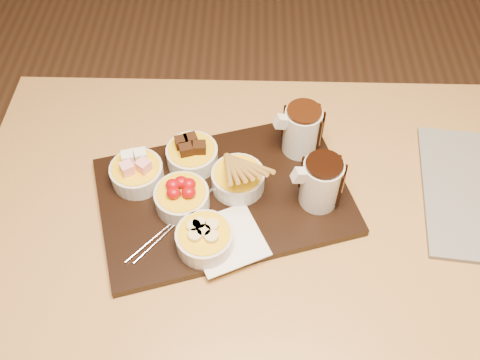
{
  "coord_description": "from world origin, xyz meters",
  "views": [
    {
      "loc": [
        -0.07,
        -0.53,
        1.58
      ],
      "look_at": [
        -0.09,
        0.07,
        0.81
      ],
      "focal_mm": 40.0,
      "sensor_mm": 36.0,
      "label": 1
    }
  ],
  "objects_px": {
    "pitcher_dark_chocolate": "(321,183)",
    "pitcher_milk_chocolate": "(302,131)",
    "dining_table": "(282,256)",
    "bowl_strawberries": "(182,199)",
    "serving_board": "(224,196)"
  },
  "relations": [
    {
      "from": "bowl_strawberries",
      "to": "pitcher_milk_chocolate",
      "type": "bearing_deg",
      "value": 33.39
    },
    {
      "from": "serving_board",
      "to": "pitcher_milk_chocolate",
      "type": "relative_size",
      "value": 4.64
    },
    {
      "from": "dining_table",
      "to": "bowl_strawberries",
      "type": "distance_m",
      "value": 0.24
    },
    {
      "from": "dining_table",
      "to": "bowl_strawberries",
      "type": "height_order",
      "value": "bowl_strawberries"
    },
    {
      "from": "dining_table",
      "to": "pitcher_dark_chocolate",
      "type": "relative_size",
      "value": 12.09
    },
    {
      "from": "pitcher_dark_chocolate",
      "to": "pitcher_milk_chocolate",
      "type": "xyz_separation_m",
      "value": [
        -0.03,
        0.13,
        0.0
      ]
    },
    {
      "from": "serving_board",
      "to": "bowl_strawberries",
      "type": "distance_m",
      "value": 0.08
    },
    {
      "from": "dining_table",
      "to": "pitcher_dark_chocolate",
      "type": "distance_m",
      "value": 0.19
    },
    {
      "from": "bowl_strawberries",
      "to": "pitcher_milk_chocolate",
      "type": "relative_size",
      "value": 1.01
    },
    {
      "from": "dining_table",
      "to": "pitcher_milk_chocolate",
      "type": "bearing_deg",
      "value": 80.37
    },
    {
      "from": "bowl_strawberries",
      "to": "pitcher_dark_chocolate",
      "type": "relative_size",
      "value": 1.01
    },
    {
      "from": "serving_board",
      "to": "pitcher_dark_chocolate",
      "type": "bearing_deg",
      "value": -19.98
    },
    {
      "from": "pitcher_dark_chocolate",
      "to": "pitcher_milk_chocolate",
      "type": "distance_m",
      "value": 0.13
    },
    {
      "from": "bowl_strawberries",
      "to": "serving_board",
      "type": "bearing_deg",
      "value": 20.58
    },
    {
      "from": "dining_table",
      "to": "pitcher_dark_chocolate",
      "type": "xyz_separation_m",
      "value": [
        0.06,
        0.06,
        0.17
      ]
    }
  ]
}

